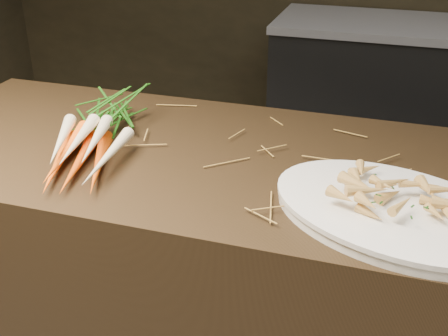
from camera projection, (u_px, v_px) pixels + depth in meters
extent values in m
cube|color=black|center=(346.00, 326.00, 1.48)|extent=(2.40, 0.70, 0.90)
cube|color=black|center=(442.00, 108.00, 3.01)|extent=(1.80, 0.60, 0.80)
cone|color=orange|center=(58.00, 162.00, 1.29)|extent=(0.13, 0.29, 0.04)
cone|color=orange|center=(79.00, 163.00, 1.29)|extent=(0.11, 0.29, 0.04)
cone|color=orange|center=(99.00, 163.00, 1.29)|extent=(0.14, 0.28, 0.04)
cone|color=orange|center=(66.00, 153.00, 1.27)|extent=(0.10, 0.29, 0.04)
cone|color=beige|center=(61.00, 140.00, 1.28)|extent=(0.13, 0.26, 0.04)
cone|color=beige|center=(78.00, 140.00, 1.26)|extent=(0.10, 0.27, 0.04)
cone|color=beige|center=(95.00, 140.00, 1.27)|extent=(0.11, 0.27, 0.05)
cone|color=beige|center=(107.00, 157.00, 1.26)|extent=(0.06, 0.27, 0.03)
ellipsoid|color=#256B15|center=(101.00, 109.00, 1.50)|extent=(0.24, 0.29, 0.09)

